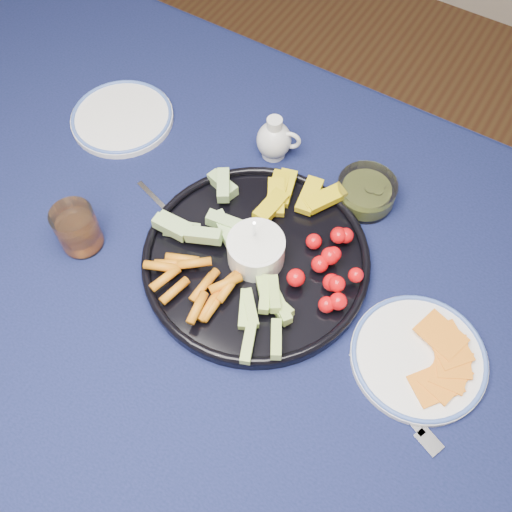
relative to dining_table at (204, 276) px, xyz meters
The scene contains 9 objects.
dining_table is the anchor object (origin of this frame).
crudite_platter 0.15m from the dining_table, 19.95° to the left, with size 0.40×0.40×0.13m.
creamer_pitcher 0.30m from the dining_table, 91.17° to the left, with size 0.09×0.07×0.09m.
pickle_bowl 0.34m from the dining_table, 52.49° to the left, with size 0.11×0.11×0.05m.
cheese_plate 0.42m from the dining_table, ahead, with size 0.22×0.22×0.03m.
juice_tumbler 0.25m from the dining_table, 153.79° to the right, with size 0.07×0.07×0.09m.
fork_left 0.14m from the dining_table, 157.83° to the left, with size 0.16×0.06×0.00m.
fork_right 0.44m from the dining_table, ahead, with size 0.19×0.09×0.00m.
side_plate_extra 0.38m from the dining_table, 150.66° to the left, with size 0.21×0.21×0.02m.
Camera 1 is at (0.36, -0.39, 1.61)m, focal length 40.00 mm.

